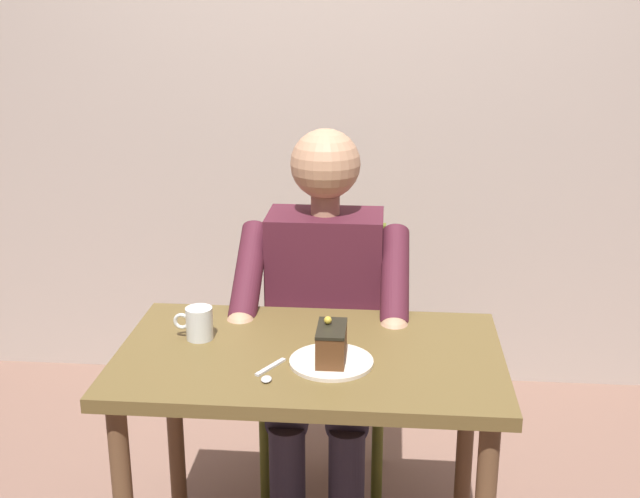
% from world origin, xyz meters
% --- Properties ---
extents(cafe_rear_panel, '(6.40, 0.12, 3.00)m').
position_xyz_m(cafe_rear_panel, '(0.00, -1.46, 1.50)').
color(cafe_rear_panel, '#B2A396').
rests_on(cafe_rear_panel, ground).
extents(dining_table, '(1.00, 0.61, 0.76)m').
position_xyz_m(dining_table, '(0.00, 0.00, 0.65)').
color(dining_table, brown).
rests_on(dining_table, ground).
extents(chair, '(0.42, 0.42, 0.90)m').
position_xyz_m(chair, '(0.00, -0.60, 0.50)').
color(chair, '#555F1D').
rests_on(chair, ground).
extents(seated_person, '(0.53, 0.58, 1.26)m').
position_xyz_m(seated_person, '(0.00, -0.43, 0.66)').
color(seated_person, '#4B1A28').
rests_on(seated_person, ground).
extents(dessert_plate, '(0.21, 0.21, 0.01)m').
position_xyz_m(dessert_plate, '(-0.06, 0.06, 0.76)').
color(dessert_plate, silver).
rests_on(dessert_plate, dining_table).
extents(cake_slice, '(0.07, 0.13, 0.11)m').
position_xyz_m(cake_slice, '(-0.06, 0.06, 0.81)').
color(cake_slice, '#58331A').
rests_on(cake_slice, dessert_plate).
extents(coffee_cup, '(0.11, 0.07, 0.09)m').
position_xyz_m(coffee_cup, '(0.31, -0.06, 0.80)').
color(coffee_cup, silver).
rests_on(coffee_cup, dining_table).
extents(dessert_spoon, '(0.07, 0.14, 0.01)m').
position_xyz_m(dessert_spoon, '(0.09, 0.14, 0.76)').
color(dessert_spoon, silver).
rests_on(dessert_spoon, dining_table).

